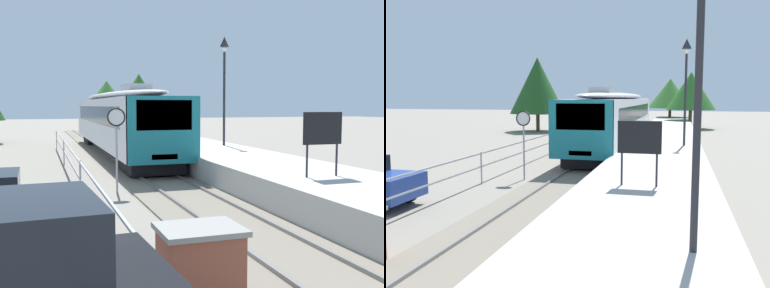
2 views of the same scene
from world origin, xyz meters
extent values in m
plane|color=gray|center=(-3.00, 22.00, 0.00)|extent=(160.00, 160.00, 0.00)
cube|color=slate|center=(0.00, 22.00, 0.03)|extent=(3.20, 60.00, 0.06)
cube|color=slate|center=(-0.72, 22.00, 0.10)|extent=(0.08, 60.00, 0.08)
cube|color=slate|center=(0.72, 22.00, 0.10)|extent=(0.08, 60.00, 0.08)
cube|color=silver|center=(0.00, 24.90, 1.96)|extent=(2.80, 20.64, 2.55)
cube|color=#19757F|center=(0.00, 14.68, 1.96)|extent=(2.80, 0.24, 2.55)
cube|color=black|center=(0.00, 14.60, 2.53)|extent=(2.13, 0.08, 1.12)
cube|color=black|center=(0.00, 24.90, 2.37)|extent=(2.82, 17.34, 0.92)
ellipsoid|color=#A8AAAF|center=(0.00, 24.90, 3.42)|extent=(2.69, 19.82, 0.44)
cube|color=#A8AAAF|center=(0.00, 19.74, 3.70)|extent=(1.10, 2.20, 0.36)
cube|color=#EAE5C6|center=(0.00, 14.61, 0.97)|extent=(1.00, 0.10, 0.20)
cube|color=black|center=(0.00, 16.98, 0.42)|extent=(2.24, 3.20, 0.55)
cube|color=black|center=(0.00, 32.83, 0.42)|extent=(2.24, 3.20, 0.55)
cube|color=#B7B5AD|center=(3.25, 22.00, 0.45)|extent=(3.90, 60.00, 0.90)
cylinder|color=#232328|center=(4.33, 19.28, 3.20)|extent=(0.12, 0.12, 4.60)
pyramid|color=#232328|center=(4.33, 19.28, 6.00)|extent=(0.34, 0.34, 0.50)
sphere|color=silver|center=(4.33, 19.28, 5.68)|extent=(0.24, 0.24, 0.24)
cylinder|color=#232328|center=(2.54, 9.02, 1.35)|extent=(0.06, 0.06, 0.90)
cylinder|color=#232328|center=(3.50, 9.02, 1.35)|extent=(0.06, 0.06, 0.90)
cube|color=black|center=(3.02, 9.02, 2.25)|extent=(1.20, 0.08, 0.90)
cylinder|color=#9EA0A5|center=(-2.01, 13.21, 1.10)|extent=(0.07, 0.07, 2.20)
cylinder|color=white|center=(-2.01, 13.19, 2.50)|extent=(0.60, 0.03, 0.60)
torus|color=black|center=(-2.01, 13.17, 2.50)|extent=(0.61, 0.05, 0.61)
cube|color=brown|center=(-2.27, 4.28, 0.53)|extent=(1.10, 0.90, 1.05)
cube|color=gray|center=(-2.27, 4.28, 1.09)|extent=(1.21, 0.99, 0.08)
cube|color=#9EA0A5|center=(-3.30, 12.00, 1.20)|extent=(0.05, 36.00, 0.05)
cube|color=#9EA0A5|center=(-3.30, 12.00, 0.69)|extent=(0.05, 36.00, 0.05)
cylinder|color=#9EA0A5|center=(-3.30, 12.00, 0.62)|extent=(0.06, 0.06, 1.25)
cylinder|color=#9EA0A5|center=(-3.30, 21.00, 0.62)|extent=(0.06, 0.06, 1.25)
cylinder|color=#9EA0A5|center=(-3.30, 30.00, 0.62)|extent=(0.06, 0.06, 1.25)
cylinder|color=black|center=(-4.28, 8.88, 0.31)|extent=(0.62, 0.20, 0.62)
cylinder|color=black|center=(-4.28, 7.32, 0.31)|extent=(0.62, 0.20, 0.62)
cylinder|color=brown|center=(5.20, 43.51, 1.02)|extent=(0.36, 0.36, 2.03)
cone|color=#286023|center=(5.20, 43.51, 4.04)|extent=(5.26, 5.26, 4.01)
cylinder|color=brown|center=(2.91, 49.86, 1.03)|extent=(0.36, 0.36, 2.05)
cone|color=#38702D|center=(2.91, 49.86, 3.85)|extent=(5.55, 5.55, 3.59)
camera|label=1|loc=(-4.45, -1.86, 2.87)|focal=42.97mm
camera|label=2|loc=(4.06, -2.22, 3.33)|focal=38.31mm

